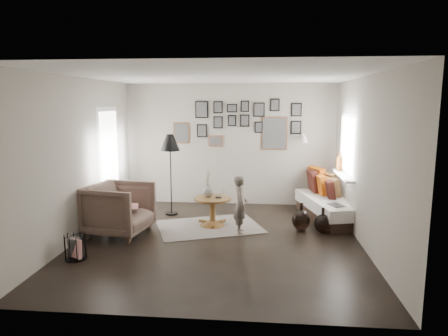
# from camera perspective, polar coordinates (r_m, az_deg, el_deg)

# --- Properties ---
(ground) EXTENTS (4.80, 4.80, 0.00)m
(ground) POSITION_cam_1_polar(r_m,az_deg,el_deg) (6.56, -0.85, -10.23)
(ground) COLOR black
(ground) RESTS_ON ground
(wall_back) EXTENTS (4.50, 0.00, 4.50)m
(wall_back) POSITION_cam_1_polar(r_m,az_deg,el_deg) (8.62, 0.83, 3.35)
(wall_back) COLOR #9D9589
(wall_back) RESTS_ON ground
(wall_front) EXTENTS (4.50, 0.00, 4.50)m
(wall_front) POSITION_cam_1_polar(r_m,az_deg,el_deg) (3.91, -4.63, -3.94)
(wall_front) COLOR #9D9589
(wall_front) RESTS_ON ground
(wall_left) EXTENTS (0.00, 4.80, 4.80)m
(wall_left) POSITION_cam_1_polar(r_m,az_deg,el_deg) (6.86, -19.91, 1.26)
(wall_left) COLOR #9D9589
(wall_left) RESTS_ON ground
(wall_right) EXTENTS (0.00, 4.80, 4.80)m
(wall_right) POSITION_cam_1_polar(r_m,az_deg,el_deg) (6.41, 19.54, 0.75)
(wall_right) COLOR #9D9589
(wall_right) RESTS_ON ground
(ceiling) EXTENTS (4.80, 4.80, 0.00)m
(ceiling) POSITION_cam_1_polar(r_m,az_deg,el_deg) (6.20, -0.91, 13.06)
(ceiling) COLOR white
(ceiling) RESTS_ON wall_back
(door_left) EXTENTS (0.00, 2.14, 2.14)m
(door_left) POSITION_cam_1_polar(r_m,az_deg,el_deg) (7.98, -16.09, 0.70)
(door_left) COLOR white
(door_left) RESTS_ON wall_left
(window_right) EXTENTS (0.15, 1.32, 1.30)m
(window_right) POSITION_cam_1_polar(r_m,az_deg,el_deg) (7.75, 16.45, -0.46)
(window_right) COLOR white
(window_right) RESTS_ON wall_right
(gallery_wall) EXTENTS (2.74, 0.03, 1.08)m
(gallery_wall) POSITION_cam_1_polar(r_m,az_deg,el_deg) (8.55, 2.75, 6.27)
(gallery_wall) COLOR brown
(gallery_wall) RESTS_ON wall_back
(wall_sconce) EXTENTS (0.18, 0.36, 0.16)m
(wall_sconce) POSITION_cam_1_polar(r_m,az_deg,el_deg) (8.36, 11.36, 4.11)
(wall_sconce) COLOR white
(wall_sconce) RESTS_ON wall_back
(rug) EXTENTS (2.10, 1.80, 0.01)m
(rug) POSITION_cam_1_polar(r_m,az_deg,el_deg) (7.21, -2.13, -8.36)
(rug) COLOR beige
(rug) RESTS_ON ground
(pedestal_table) EXTENTS (0.67, 0.67, 0.52)m
(pedestal_table) POSITION_cam_1_polar(r_m,az_deg,el_deg) (7.20, -1.66, -6.42)
(pedestal_table) COLOR brown
(pedestal_table) RESTS_ON ground
(vase) EXTENTS (0.19, 0.19, 0.48)m
(vase) POSITION_cam_1_polar(r_m,az_deg,el_deg) (7.13, -2.29, -3.06)
(vase) COLOR black
(vase) RESTS_ON pedestal_table
(candles) EXTENTS (0.11, 0.11, 0.25)m
(candles) POSITION_cam_1_polar(r_m,az_deg,el_deg) (7.09, -0.79, -3.33)
(candles) COLOR black
(candles) RESTS_ON pedestal_table
(daybed) EXTENTS (1.20, 1.96, 0.90)m
(daybed) POSITION_cam_1_polar(r_m,az_deg,el_deg) (7.94, 14.87, -4.90)
(daybed) COLOR black
(daybed) RESTS_ON ground
(magazine_on_daybed) EXTENTS (0.30, 0.33, 0.01)m
(magazine_on_daybed) POSITION_cam_1_polar(r_m,az_deg,el_deg) (7.30, 15.72, -5.12)
(magazine_on_daybed) COLOR black
(magazine_on_daybed) RESTS_ON daybed
(armchair) EXTENTS (1.10, 1.08, 0.87)m
(armchair) POSITION_cam_1_polar(r_m,az_deg,el_deg) (6.94, -14.72, -5.69)
(armchair) COLOR brown
(armchair) RESTS_ON ground
(armchair_cushion) EXTENTS (0.47, 0.48, 0.18)m
(armchair_cushion) POSITION_cam_1_polar(r_m,az_deg,el_deg) (6.97, -14.36, -5.24)
(armchair_cushion) COLOR white
(armchair_cushion) RESTS_ON armchair
(floor_lamp) EXTENTS (0.37, 0.37, 1.59)m
(floor_lamp) POSITION_cam_1_polar(r_m,az_deg,el_deg) (7.82, -7.70, 3.19)
(floor_lamp) COLOR black
(floor_lamp) RESTS_ON ground
(magazine_basket) EXTENTS (0.37, 0.37, 0.36)m
(magazine_basket) POSITION_cam_1_polar(r_m,az_deg,el_deg) (6.12, -20.46, -10.53)
(magazine_basket) COLOR black
(magazine_basket) RESTS_ON ground
(demijohn_large) EXTENTS (0.32, 0.32, 0.48)m
(demijohn_large) POSITION_cam_1_polar(r_m,az_deg,el_deg) (7.11, 10.96, -7.26)
(demijohn_large) COLOR black
(demijohn_large) RESTS_ON ground
(demijohn_small) EXTENTS (0.28, 0.28, 0.44)m
(demijohn_small) POSITION_cam_1_polar(r_m,az_deg,el_deg) (7.05, 13.91, -7.70)
(demijohn_small) COLOR black
(demijohn_small) RESTS_ON ground
(child) EXTENTS (0.31, 0.41, 1.00)m
(child) POSITION_cam_1_polar(r_m,az_deg,el_deg) (6.74, 2.36, -5.25)
(child) COLOR #584E45
(child) RESTS_ON ground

